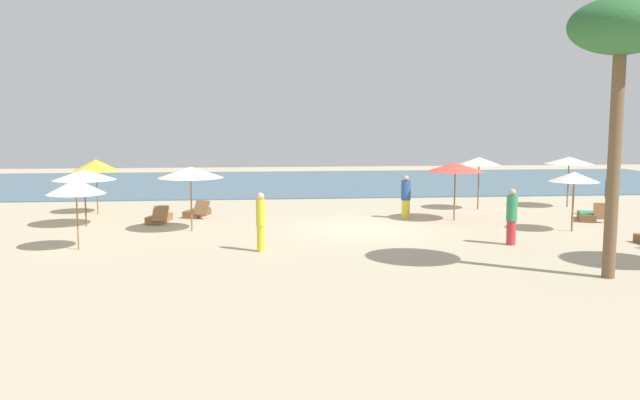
{
  "coord_description": "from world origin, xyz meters",
  "views": [
    {
      "loc": [
        -3.82,
        -23.83,
        4.06
      ],
      "look_at": [
        -1.56,
        -0.18,
        1.1
      ],
      "focal_mm": 38.14,
      "sensor_mm": 36.0,
      "label": 1
    }
  ],
  "objects_px": {
    "umbrella_6": "(455,167)",
    "lounger_0": "(159,218)",
    "umbrella_0": "(574,177)",
    "person_1": "(512,217)",
    "umbrella_4": "(191,172)",
    "person_3": "(406,197)",
    "umbrella_1": "(96,165)",
    "umbrella_3": "(569,160)",
    "umbrella_7": "(479,161)",
    "person_0": "(261,221)",
    "person_2": "(609,195)",
    "palm_1": "(621,34)",
    "umbrella_5": "(84,175)",
    "lounger_1": "(588,216)",
    "lounger_3": "(198,212)",
    "umbrella_2": "(76,186)"
  },
  "relations": [
    {
      "from": "person_1",
      "to": "lounger_0",
      "type": "bearing_deg",
      "value": 154.35
    },
    {
      "from": "umbrella_1",
      "to": "umbrella_5",
      "type": "xyz_separation_m",
      "value": [
        0.32,
        -3.31,
        -0.12
      ]
    },
    {
      "from": "umbrella_0",
      "to": "person_1",
      "type": "distance_m",
      "value": 3.95
    },
    {
      "from": "umbrella_6",
      "to": "umbrella_3",
      "type": "bearing_deg",
      "value": 27.79
    },
    {
      "from": "umbrella_2",
      "to": "umbrella_4",
      "type": "xyz_separation_m",
      "value": [
        3.14,
        3.08,
        0.15
      ]
    },
    {
      "from": "lounger_1",
      "to": "umbrella_7",
      "type": "bearing_deg",
      "value": 133.86
    },
    {
      "from": "person_2",
      "to": "lounger_3",
      "type": "bearing_deg",
      "value": 175.36
    },
    {
      "from": "person_0",
      "to": "person_3",
      "type": "height_order",
      "value": "person_0"
    },
    {
      "from": "lounger_3",
      "to": "umbrella_7",
      "type": "bearing_deg",
      "value": 4.55
    },
    {
      "from": "umbrella_5",
      "to": "palm_1",
      "type": "relative_size",
      "value": 0.33
    },
    {
      "from": "umbrella_6",
      "to": "person_3",
      "type": "height_order",
      "value": "umbrella_6"
    },
    {
      "from": "person_0",
      "to": "person_3",
      "type": "xyz_separation_m",
      "value": [
        5.77,
        6.06,
        -0.07
      ]
    },
    {
      "from": "lounger_0",
      "to": "palm_1",
      "type": "xyz_separation_m",
      "value": [
        12.49,
        -10.1,
        5.83
      ]
    },
    {
      "from": "lounger_1",
      "to": "lounger_3",
      "type": "height_order",
      "value": "lounger_1"
    },
    {
      "from": "umbrella_0",
      "to": "person_2",
      "type": "height_order",
      "value": "umbrella_0"
    },
    {
      "from": "umbrella_4",
      "to": "person_2",
      "type": "relative_size",
      "value": 1.38
    },
    {
      "from": "umbrella_5",
      "to": "person_1",
      "type": "distance_m",
      "value": 15.14
    },
    {
      "from": "umbrella_0",
      "to": "umbrella_1",
      "type": "bearing_deg",
      "value": 161.06
    },
    {
      "from": "umbrella_4",
      "to": "umbrella_7",
      "type": "bearing_deg",
      "value": 20.49
    },
    {
      "from": "person_0",
      "to": "person_2",
      "type": "xyz_separation_m",
      "value": [
        14.19,
        6.04,
        -0.09
      ]
    },
    {
      "from": "umbrella_3",
      "to": "umbrella_4",
      "type": "bearing_deg",
      "value": -163.55
    },
    {
      "from": "lounger_3",
      "to": "umbrella_6",
      "type": "bearing_deg",
      "value": -11.06
    },
    {
      "from": "lounger_3",
      "to": "person_3",
      "type": "distance_m",
      "value": 8.4
    },
    {
      "from": "umbrella_5",
      "to": "lounger_1",
      "type": "bearing_deg",
      "value": -1.17
    },
    {
      "from": "umbrella_2",
      "to": "umbrella_5",
      "type": "bearing_deg",
      "value": 100.62
    },
    {
      "from": "umbrella_3",
      "to": "person_0",
      "type": "xyz_separation_m",
      "value": [
        -13.67,
        -8.65,
        -1.16
      ]
    },
    {
      "from": "umbrella_2",
      "to": "person_2",
      "type": "relative_size",
      "value": 1.3
    },
    {
      "from": "person_0",
      "to": "person_1",
      "type": "distance_m",
      "value": 7.88
    },
    {
      "from": "umbrella_6",
      "to": "lounger_0",
      "type": "height_order",
      "value": "umbrella_6"
    },
    {
      "from": "umbrella_3",
      "to": "umbrella_7",
      "type": "bearing_deg",
      "value": -175.82
    },
    {
      "from": "person_2",
      "to": "person_3",
      "type": "distance_m",
      "value": 8.42
    },
    {
      "from": "lounger_0",
      "to": "palm_1",
      "type": "distance_m",
      "value": 17.09
    },
    {
      "from": "umbrella_7",
      "to": "lounger_0",
      "type": "distance_m",
      "value": 13.65
    },
    {
      "from": "umbrella_4",
      "to": "person_3",
      "type": "distance_m",
      "value": 8.54
    },
    {
      "from": "umbrella_4",
      "to": "person_1",
      "type": "bearing_deg",
      "value": -19.18
    },
    {
      "from": "lounger_1",
      "to": "umbrella_4",
      "type": "bearing_deg",
      "value": -176.09
    },
    {
      "from": "person_0",
      "to": "person_2",
      "type": "height_order",
      "value": "person_0"
    },
    {
      "from": "lounger_3",
      "to": "person_3",
      "type": "xyz_separation_m",
      "value": [
        8.26,
        -1.33,
        0.69
      ]
    },
    {
      "from": "umbrella_5",
      "to": "palm_1",
      "type": "bearing_deg",
      "value": -32.21
    },
    {
      "from": "umbrella_3",
      "to": "umbrella_1",
      "type": "bearing_deg",
      "value": -179.97
    },
    {
      "from": "umbrella_6",
      "to": "umbrella_7",
      "type": "distance_m",
      "value": 3.5
    },
    {
      "from": "umbrella_7",
      "to": "palm_1",
      "type": "xyz_separation_m",
      "value": [
        -0.8,
        -12.5,
        3.9
      ]
    },
    {
      "from": "umbrella_0",
      "to": "lounger_0",
      "type": "bearing_deg",
      "value": 167.17
    },
    {
      "from": "umbrella_0",
      "to": "umbrella_5",
      "type": "distance_m",
      "value": 17.57
    },
    {
      "from": "umbrella_4",
      "to": "lounger_1",
      "type": "xyz_separation_m",
      "value": [
        15.15,
        1.03,
        -1.91
      ]
    },
    {
      "from": "person_0",
      "to": "person_2",
      "type": "distance_m",
      "value": 15.42
    },
    {
      "from": "umbrella_6",
      "to": "lounger_3",
      "type": "xyz_separation_m",
      "value": [
        -10.05,
        1.96,
        -1.91
      ]
    },
    {
      "from": "person_1",
      "to": "person_2",
      "type": "height_order",
      "value": "person_1"
    },
    {
      "from": "umbrella_0",
      "to": "person_2",
      "type": "bearing_deg",
      "value": 46.98
    },
    {
      "from": "umbrella_1",
      "to": "lounger_0",
      "type": "height_order",
      "value": "umbrella_1"
    }
  ]
}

